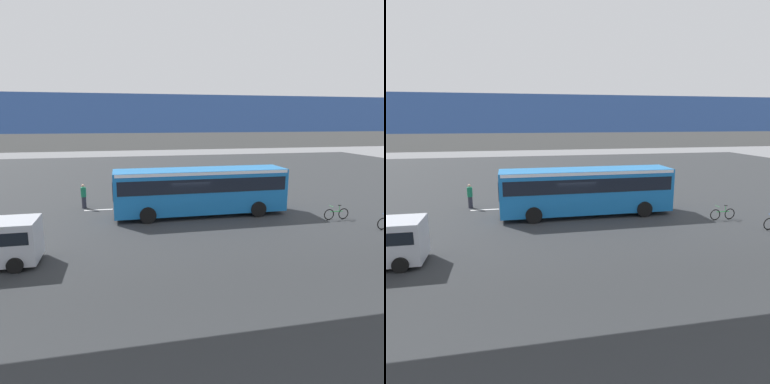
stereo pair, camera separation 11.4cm
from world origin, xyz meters
TOP-DOWN VIEW (x-y plane):
  - ground at (0.00, 0.00)m, footprint 80.00×80.00m
  - city_bus at (-0.92, -0.22)m, footprint 11.54×2.85m
  - bicycle_green at (-9.32, 2.73)m, footprint 1.77×0.44m
  - pedestrian at (7.05, -3.71)m, footprint 0.38×0.38m
  - traffic_sign at (0.84, -3.75)m, footprint 0.08×0.60m
  - lane_dash_leftmost at (-6.00, -2.96)m, footprint 2.00×0.20m
  - lane_dash_left at (-2.00, -2.96)m, footprint 2.00×0.20m
  - lane_dash_centre at (2.00, -2.96)m, footprint 2.00×0.20m
  - lane_dash_right at (6.00, -2.96)m, footprint 2.00×0.20m
  - pedestrian_overpass at (0.00, 10.29)m, footprint 30.66×2.60m

SIDE VIEW (x-z plane):
  - ground at x=0.00m, z-range 0.00..0.00m
  - lane_dash_leftmost at x=-6.00m, z-range 0.00..0.01m
  - lane_dash_left at x=-2.00m, z-range 0.00..0.01m
  - lane_dash_centre at x=2.00m, z-range 0.00..0.01m
  - lane_dash_right at x=6.00m, z-range 0.00..0.01m
  - bicycle_green at x=-9.32m, z-range -0.11..0.85m
  - pedestrian at x=7.05m, z-range -0.01..1.78m
  - city_bus at x=-0.92m, z-range 0.31..3.46m
  - traffic_sign at x=0.84m, z-range 0.49..3.29m
  - pedestrian_overpass at x=0.00m, z-range 1.78..8.86m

